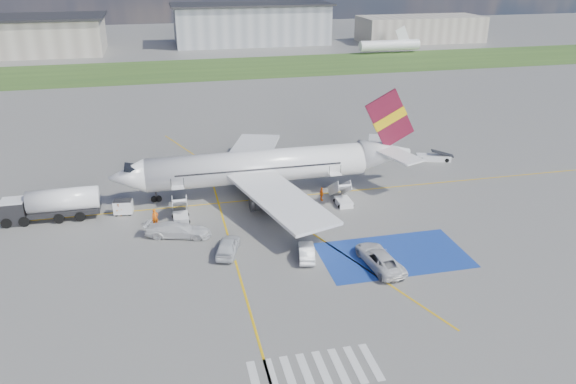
# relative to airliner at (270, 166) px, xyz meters

# --- Properties ---
(ground) EXTENTS (400.00, 400.00, 0.00)m
(ground) POSITION_rel_airliner_xyz_m (-1.51, -14.00, -3.39)
(ground) COLOR #60605E
(ground) RESTS_ON ground
(grass_strip) EXTENTS (400.00, 30.00, 0.01)m
(grass_strip) POSITION_rel_airliner_xyz_m (-1.51, 81.00, -3.39)
(grass_strip) COLOR #2D4C1E
(grass_strip) RESTS_ON ground
(taxiway_line_main) EXTENTS (120.00, 0.20, 0.01)m
(taxiway_line_main) POSITION_rel_airliner_xyz_m (-1.51, -2.00, -3.39)
(taxiway_line_main) COLOR gold
(taxiway_line_main) RESTS_ON ground
(taxiway_line_cross) EXTENTS (0.20, 60.00, 0.01)m
(taxiway_line_cross) POSITION_rel_airliner_xyz_m (-6.51, -24.00, -3.39)
(taxiway_line_cross) COLOR gold
(taxiway_line_cross) RESTS_ON ground
(taxiway_line_diag) EXTENTS (20.71, 56.45, 0.01)m
(taxiway_line_diag) POSITION_rel_airliner_xyz_m (-1.51, -2.00, -3.39)
(taxiway_line_diag) COLOR gold
(taxiway_line_diag) RESTS_ON ground
(staging_box) EXTENTS (14.00, 8.00, 0.01)m
(staging_box) POSITION_rel_airliner_xyz_m (8.49, -18.00, -3.39)
(staging_box) COLOR navy
(staging_box) RESTS_ON ground
(crosswalk) EXTENTS (9.00, 4.00, 0.01)m
(crosswalk) POSITION_rel_airliner_xyz_m (-3.31, -32.00, -3.39)
(crosswalk) COLOR silver
(crosswalk) RESTS_ON ground
(terminal_centre) EXTENTS (48.00, 18.00, 12.00)m
(terminal_centre) POSITION_rel_airliner_xyz_m (18.49, 121.00, 2.61)
(terminal_centre) COLOR gray
(terminal_centre) RESTS_ON ground
(terminal_east) EXTENTS (40.00, 16.00, 8.00)m
(terminal_east) POSITION_rel_airliner_xyz_m (73.49, 114.00, 0.61)
(terminal_east) COLOR gray
(terminal_east) RESTS_ON ground
(airliner) EXTENTS (36.81, 32.95, 11.92)m
(airliner) POSITION_rel_airliner_xyz_m (0.00, 0.00, 0.00)
(airliner) COLOR silver
(airliner) RESTS_ON ground
(airstairs_fwd) EXTENTS (1.90, 5.20, 3.60)m
(airstairs_fwd) POSITION_rel_airliner_xyz_m (-11.01, -5.30, -2.77)
(airstairs_fwd) COLOR silver
(airstairs_fwd) RESTS_ON ground
(airstairs_aft) EXTENTS (1.90, 5.20, 3.60)m
(airstairs_aft) POSITION_rel_airliner_xyz_m (7.49, -5.30, -2.77)
(airstairs_aft) COLOR silver
(airstairs_aft) RESTS_ON ground
(fuel_tanker) EXTENTS (10.07, 2.88, 3.42)m
(fuel_tanker) POSITION_rel_airliner_xyz_m (-24.49, -2.10, -1.95)
(fuel_tanker) COLOR black
(fuel_tanker) RESTS_ON ground
(gpu_cart) EXTENTS (2.16, 1.53, 1.69)m
(gpu_cart) POSITION_rel_airliner_xyz_m (-17.09, -2.52, -2.63)
(gpu_cart) COLOR silver
(gpu_cart) RESTS_ON ground
(belt_loader) EXTENTS (5.21, 3.10, 1.51)m
(belt_loader) POSITION_rel_airliner_xyz_m (24.63, 5.93, -3.02)
(belt_loader) COLOR silver
(belt_loader) RESTS_ON ground
(car_silver_a) EXTENTS (3.21, 5.08, 1.61)m
(car_silver_a) POSITION_rel_airliner_xyz_m (-6.97, -14.06, -2.59)
(car_silver_a) COLOR silver
(car_silver_a) RESTS_ON ground
(car_silver_b) EXTENTS (2.25, 4.33, 1.36)m
(car_silver_b) POSITION_rel_airliner_xyz_m (0.17, -16.65, -2.71)
(car_silver_b) COLOR silver
(car_silver_b) RESTS_ON ground
(van_white_a) EXTENTS (2.89, 5.45, 1.97)m
(van_white_a) POSITION_rel_airliner_xyz_m (6.40, -19.52, -2.41)
(van_white_a) COLOR silver
(van_white_a) RESTS_ON ground
(van_white_b) EXTENTS (5.42, 3.44, 1.97)m
(van_white_b) POSITION_rel_airliner_xyz_m (-11.47, -9.37, -2.41)
(van_white_b) COLOR silver
(van_white_b) RESTS_ON ground
(crew_fwd) EXTENTS (0.81, 0.64, 1.95)m
(crew_fwd) POSITION_rel_airliner_xyz_m (-13.68, -6.40, -2.42)
(crew_fwd) COLOR #ED5D0C
(crew_fwd) RESTS_ON ground
(crew_nose) EXTENTS (0.94, 0.91, 1.53)m
(crew_nose) POSITION_rel_airliner_xyz_m (-17.54, -3.01, -2.63)
(crew_nose) COLOR orange
(crew_nose) RESTS_ON ground
(crew_aft) EXTENTS (0.46, 0.98, 1.64)m
(crew_aft) POSITION_rel_airliner_xyz_m (5.39, -3.95, -2.57)
(crew_aft) COLOR orange
(crew_aft) RESTS_ON ground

